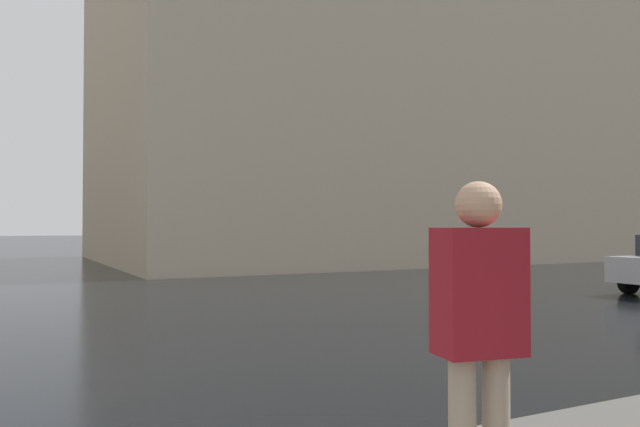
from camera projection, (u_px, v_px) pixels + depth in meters
The scene contains 2 objects.
haussmann_block_corner at pixel (371, 60), 32.10m from camera, with size 16.18×26.04×20.83m.
pedestrian_in_red_jacket at pixel (479, 328), 2.93m from camera, with size 0.31×0.44×1.68m.
Camera 1 is at (-6.56, -0.95, 1.62)m, focal length 34.95 mm.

